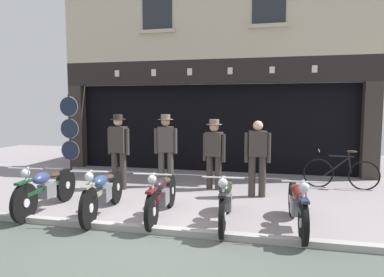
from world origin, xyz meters
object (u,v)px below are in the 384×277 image
assistant_far_right (257,155)px  motorcycle_center_right (225,199)px  tyre_sign_pole (70,129)px  leaning_bicycle (341,173)px  salesman_right (214,150)px  shopkeeper_center (166,146)px  motorcycle_right (298,203)px  advert_board_near (286,109)px  salesman_left (119,148)px  motorcycle_center_left (103,191)px  motorcycle_left (46,188)px  motorcycle_center (162,194)px

assistant_far_right → motorcycle_center_right: bearing=69.7°
tyre_sign_pole → leaning_bicycle: (7.16, 0.10, -0.94)m
motorcycle_center_right → assistant_far_right: (0.44, 1.88, 0.49)m
salesman_right → assistant_far_right: size_ratio=1.00×
motorcycle_center_right → shopkeeper_center: size_ratio=1.11×
assistant_far_right → tyre_sign_pole: tyre_sign_pole is taller
motorcycle_center_right → tyre_sign_pole: 5.73m
motorcycle_right → advert_board_near: size_ratio=1.82×
salesman_right → tyre_sign_pole: 4.28m
salesman_left → shopkeeper_center: (1.00, 0.51, 0.00)m
tyre_sign_pole → shopkeeper_center: bearing=-12.2°
motorcycle_center_left → motorcycle_right: 3.36m
motorcycle_left → assistant_far_right: assistant_far_right is taller
assistant_far_right → tyre_sign_pole: bearing=-19.5°
tyre_sign_pole → motorcycle_center: bearing=-39.0°
motorcycle_center_left → motorcycle_center_right: motorcycle_center_left is taller
motorcycle_center → motorcycle_center_right: motorcycle_center_right is taller
motorcycle_left → advert_board_near: size_ratio=1.89×
motorcycle_right → salesman_left: bearing=-28.6°
advert_board_near → leaning_bicycle: advert_board_near is taller
motorcycle_right → tyre_sign_pole: 6.72m
tyre_sign_pole → leaning_bicycle: size_ratio=1.34×
motorcycle_right → assistant_far_right: (-0.71, 1.87, 0.49)m
motorcycle_center → salesman_left: size_ratio=1.11×
motorcycle_center_right → advert_board_near: 5.02m
motorcycle_center_right → leaning_bicycle: 3.92m
motorcycle_left → leaning_bicycle: 6.54m
motorcycle_center_left → assistant_far_right: assistant_far_right is taller
motorcycle_left → shopkeeper_center: bearing=-127.3°
advert_board_near → salesman_left: bearing=-144.3°
motorcycle_right → salesman_right: salesman_right is taller
motorcycle_center_left → shopkeeper_center: size_ratio=1.20×
motorcycle_center → tyre_sign_pole: bearing=-42.9°
advert_board_near → motorcycle_right: bearing=-89.7°
advert_board_near → salesman_right: bearing=-126.4°
salesman_right → advert_board_near: advert_board_near is taller
assistant_far_right → leaning_bicycle: assistant_far_right is taller
salesman_right → tyre_sign_pole: size_ratio=0.72×
salesman_right → assistant_far_right: bearing=167.9°
shopkeeper_center → assistant_far_right: (2.21, -0.49, -0.07)m
motorcycle_left → salesman_right: 3.69m
motorcycle_center_left → motorcycle_center_right: 2.21m
tyre_sign_pole → leaning_bicycle: 7.22m
motorcycle_center_left → tyre_sign_pole: size_ratio=0.92×
motorcycle_left → advert_board_near: 6.66m
motorcycle_center_left → leaning_bicycle: (4.57, 3.13, -0.06)m
shopkeeper_center → advert_board_near: bearing=-155.5°
motorcycle_left → leaning_bicycle: motorcycle_left is taller
motorcycle_center → motorcycle_center_right: 1.13m
advert_board_near → motorcycle_center: bearing=-116.1°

